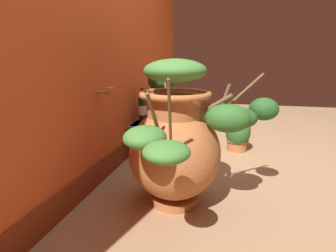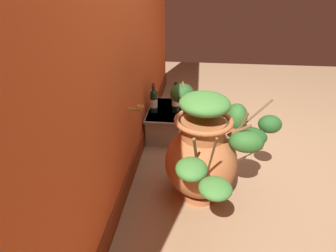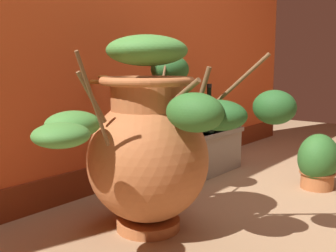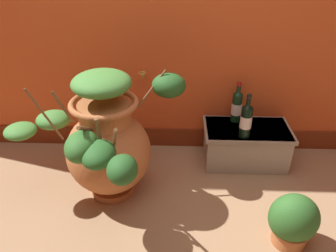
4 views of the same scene
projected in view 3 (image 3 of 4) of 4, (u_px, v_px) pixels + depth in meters
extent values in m
plane|color=#9E7A56|center=(295.00, 228.00, 1.80)|extent=(7.00, 7.00, 0.00)
cube|color=maroon|center=(124.00, 171.00, 2.46)|extent=(4.40, 0.02, 0.16)
cylinder|color=#B28433|center=(97.00, 82.00, 2.16)|extent=(0.02, 0.10, 0.02)
torus|color=#B28433|center=(103.00, 77.00, 2.13)|extent=(0.06, 0.06, 0.01)
cylinder|color=#B26638|center=(148.00, 223.00, 1.79)|extent=(0.29, 0.29, 0.05)
ellipsoid|color=#B26638|center=(148.00, 160.00, 1.75)|extent=(0.54, 0.54, 0.55)
cylinder|color=#B26638|center=(147.00, 99.00, 1.71)|extent=(0.32, 0.32, 0.16)
torus|color=#B26638|center=(147.00, 81.00, 1.70)|extent=(0.41, 0.41, 0.04)
cylinder|color=brown|center=(202.00, 93.00, 1.56)|extent=(0.03, 0.08, 0.21)
ellipsoid|color=#235623|center=(219.00, 115.00, 1.53)|extent=(0.18, 0.23, 0.12)
cylinder|color=brown|center=(165.00, 70.00, 1.98)|extent=(0.18, 0.10, 0.22)
ellipsoid|color=#235623|center=(170.00, 69.00, 2.09)|extent=(0.22, 0.20, 0.15)
cylinder|color=brown|center=(92.00, 98.00, 1.53)|extent=(0.13, 0.04, 0.21)
ellipsoid|color=#428438|center=(73.00, 124.00, 1.49)|extent=(0.22, 0.20, 0.10)
cylinder|color=brown|center=(231.00, 89.00, 1.59)|extent=(0.10, 0.30, 0.29)
ellipsoid|color=#235623|center=(274.00, 107.00, 1.54)|extent=(0.15, 0.17, 0.14)
cylinder|color=brown|center=(185.00, 92.00, 1.51)|extent=(0.05, 0.16, 0.12)
ellipsoid|color=#2D6628|center=(195.00, 112.00, 1.48)|extent=(0.18, 0.24, 0.15)
cylinder|color=brown|center=(93.00, 101.00, 1.41)|extent=(0.17, 0.04, 0.35)
ellipsoid|color=#428438|center=(61.00, 135.00, 1.29)|extent=(0.19, 0.19, 0.08)
ellipsoid|color=#428438|center=(147.00, 50.00, 1.68)|extent=(0.35, 0.35, 0.13)
cube|color=#9E9384|center=(198.00, 151.00, 2.75)|extent=(0.60, 0.35, 0.29)
cube|color=gray|center=(198.00, 132.00, 2.73)|extent=(0.64, 0.37, 0.03)
cylinder|color=black|center=(209.00, 116.00, 2.60)|extent=(0.08, 0.08, 0.22)
cone|color=black|center=(209.00, 97.00, 2.58)|extent=(0.08, 0.08, 0.04)
cylinder|color=black|center=(209.00, 91.00, 2.58)|extent=(0.03, 0.03, 0.10)
cylinder|color=black|center=(209.00, 86.00, 2.57)|extent=(0.03, 0.03, 0.02)
cylinder|color=silver|center=(209.00, 115.00, 2.60)|extent=(0.08, 0.08, 0.09)
cylinder|color=black|center=(179.00, 114.00, 2.72)|extent=(0.07, 0.07, 0.22)
cone|color=black|center=(179.00, 96.00, 2.70)|extent=(0.07, 0.07, 0.04)
cylinder|color=black|center=(179.00, 91.00, 2.69)|extent=(0.03, 0.03, 0.09)
cylinder|color=maroon|center=(179.00, 86.00, 2.69)|extent=(0.04, 0.04, 0.02)
cylinder|color=silver|center=(179.00, 115.00, 2.72)|extent=(0.08, 0.08, 0.09)
cylinder|color=#B26638|center=(317.00, 179.00, 2.38)|extent=(0.19, 0.19, 0.11)
torus|color=#A45D33|center=(317.00, 172.00, 2.37)|extent=(0.21, 0.21, 0.02)
ellipsoid|color=#2D6628|center=(318.00, 158.00, 2.36)|extent=(0.28, 0.24, 0.29)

